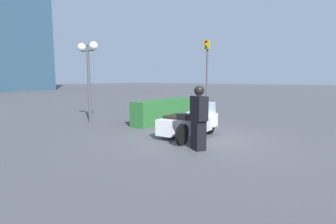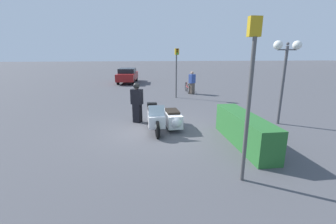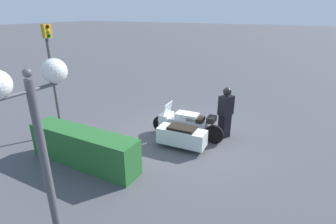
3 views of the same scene
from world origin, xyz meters
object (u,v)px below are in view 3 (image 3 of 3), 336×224
Objects in this scene: hedge_bush_curbside at (84,148)px; traffic_light_near at (52,67)px; police_motorcycle at (181,129)px; twin_lamp_post at (36,117)px; officer_rider at (226,111)px.

traffic_light_near is (2.07, -1.01, 1.89)m from hedge_bush_curbside.
police_motorcycle is at bearing -126.69° from hedge_bush_curbside.
police_motorcycle is at bearing -88.55° from twin_lamp_post.
traffic_light_near is at bearing 17.49° from police_motorcycle.
police_motorcycle is 5.43m from twin_lamp_post.
officer_rider is at bearing -139.41° from police_motorcycle.
traffic_light_near is (3.89, 1.44, 1.93)m from police_motorcycle.
officer_rider is at bearing -99.35° from twin_lamp_post.
hedge_bush_curbside is (2.94, 3.51, -0.42)m from officer_rider.
traffic_light_near is at bearing -41.10° from twin_lamp_post.
traffic_light_near reaches higher than police_motorcycle.
officer_rider is 6.34m from twin_lamp_post.
hedge_bush_curbside is at bearing -26.03° from traffic_light_near.
officer_rider is at bearing -129.98° from hedge_bush_curbside.
officer_rider reaches higher than hedge_bush_curbside.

